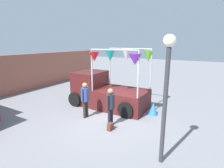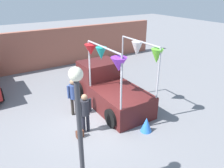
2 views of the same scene
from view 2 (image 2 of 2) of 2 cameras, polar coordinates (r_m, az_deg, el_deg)
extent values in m
plane|color=slate|center=(9.16, -3.96, -9.92)|extent=(60.00, 60.00, 0.00)
cube|color=#4C1919|center=(9.61, 2.45, -4.68)|extent=(1.90, 2.60, 1.00)
cube|color=#4C1919|center=(10.98, -3.43, 1.39)|extent=(1.80, 1.40, 1.80)
cube|color=#8CB2C6|center=(10.81, -3.49, 3.59)|extent=(1.76, 1.37, 0.60)
cylinder|color=black|center=(11.10, -8.53, -1.52)|extent=(0.22, 0.76, 0.76)
cylinder|color=black|center=(11.90, -0.19, 0.55)|extent=(0.22, 0.76, 0.76)
cylinder|color=black|center=(8.72, -0.14, -8.83)|extent=(0.22, 0.76, 0.76)
cylinder|color=black|center=(9.71, 9.44, -5.48)|extent=(0.22, 0.76, 0.76)
cylinder|color=#A5A5AD|center=(9.56, -5.89, 5.09)|extent=(0.07, 0.07, 2.06)
cylinder|color=#A5A5AD|center=(10.40, 2.75, 6.75)|extent=(0.07, 0.07, 2.06)
cylinder|color=#A5A5AD|center=(7.59, 2.44, 0.10)|extent=(0.07, 0.07, 2.06)
cylinder|color=#A5A5AD|center=(8.63, 12.03, 2.58)|extent=(0.07, 0.07, 2.06)
cylinder|color=#A5A5AD|center=(8.23, -2.31, 9.62)|extent=(0.07, 2.44, 0.07)
cylinder|color=#A5A5AD|center=(9.20, 7.29, 10.97)|extent=(0.07, 2.44, 0.07)
cone|color=purple|center=(7.48, 1.79, 5.16)|extent=(0.77, 0.77, 0.49)
cone|color=#66CC33|center=(8.53, 11.63, 7.17)|extent=(0.49, 0.49, 0.55)
cone|color=teal|center=(8.45, -2.86, 7.99)|extent=(0.46, 0.46, 0.49)
cone|color=white|center=(9.41, 6.52, 9.08)|extent=(0.66, 0.66, 0.63)
cone|color=red|center=(9.21, -5.59, 8.92)|extent=(0.57, 0.57, 0.45)
cylinder|color=black|center=(11.90, -27.01, -2.53)|extent=(0.18, 0.64, 0.64)
cylinder|color=black|center=(8.44, -7.42, -10.24)|extent=(0.13, 0.13, 0.76)
cylinder|color=black|center=(8.50, -6.31, -9.91)|extent=(0.13, 0.13, 0.76)
cylinder|color=#26262D|center=(8.11, -7.09, -6.07)|extent=(0.34, 0.34, 0.60)
sphere|color=#997051|center=(7.92, -7.24, -3.46)|extent=(0.23, 0.23, 0.23)
cylinder|color=#26262D|center=(8.02, -8.53, -6.28)|extent=(0.09, 0.09, 0.54)
cylinder|color=#26262D|center=(8.18, -5.71, -5.49)|extent=(0.09, 0.09, 0.54)
cylinder|color=#2D2823|center=(9.60, -10.28, -5.85)|extent=(0.13, 0.13, 0.79)
cylinder|color=#2D2823|center=(9.65, -9.29, -5.58)|extent=(0.13, 0.13, 0.79)
cylinder|color=#33477F|center=(9.30, -10.08, -1.94)|extent=(0.34, 0.34, 0.62)
sphere|color=#997051|center=(9.13, -10.27, 0.49)|extent=(0.24, 0.24, 0.24)
cylinder|color=#33477F|center=(9.22, -11.35, -2.07)|extent=(0.09, 0.09, 0.56)
cylinder|color=#33477F|center=(9.36, -8.86, -1.46)|extent=(0.09, 0.09, 0.56)
cube|color=#592D1E|center=(8.35, -8.38, -12.78)|extent=(0.28, 0.16, 0.28)
cylinder|color=#333338|center=(5.53, -8.17, -15.06)|extent=(0.12, 0.12, 3.27)
sphere|color=#F2EDCC|center=(4.62, -9.45, 2.56)|extent=(0.32, 0.32, 0.32)
cube|color=#9E5947|center=(15.43, -18.20, 8.46)|extent=(18.00, 0.36, 2.60)
cone|color=blue|center=(8.58, 8.96, -10.40)|extent=(0.62, 0.62, 0.60)
camera|label=1|loc=(4.54, -68.67, -14.70)|focal=28.00mm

